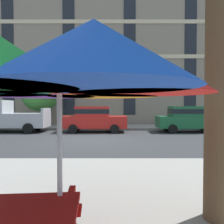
{
  "coord_description": "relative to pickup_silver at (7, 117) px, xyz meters",
  "views": [
    {
      "loc": [
        1.19,
        -11.52,
        1.81
      ],
      "look_at": [
        1.22,
        3.2,
        1.4
      ],
      "focal_mm": 35.22,
      "sensor_mm": 36.0,
      "label": 1
    }
  ],
  "objects": [
    {
      "name": "sedan_green",
      "position": [
        12.59,
        -0.0,
        -0.08
      ],
      "size": [
        4.4,
        1.98,
        1.78
      ],
      "color": "#195933",
      "rests_on": "ground"
    },
    {
      "name": "sidewalk_far",
      "position": [
        6.1,
        3.1,
        -0.97
      ],
      "size": [
        56.0,
        3.6,
        0.12
      ],
      "primitive_type": "cube",
      "color": "gray",
      "rests_on": "ground"
    },
    {
      "name": "ground_plane",
      "position": [
        6.1,
        -3.7,
        -1.03
      ],
      "size": [
        120.0,
        120.0,
        0.0
      ],
      "primitive_type": "plane",
      "color": "#2D3033"
    },
    {
      "name": "sedan_red",
      "position": [
        6.04,
        -0.0,
        -0.08
      ],
      "size": [
        4.4,
        1.98,
        1.78
      ],
      "color": "#B21E19",
      "rests_on": "ground"
    },
    {
      "name": "apartment_building",
      "position": [
        6.1,
        11.29,
        5.37
      ],
      "size": [
        45.23,
        12.08,
        12.8
      ],
      "color": "gray",
      "rests_on": "ground"
    },
    {
      "name": "pickup_silver",
      "position": [
        0.0,
        0.0,
        0.0
      ],
      "size": [
        5.1,
        2.12,
        2.2
      ],
      "color": "#A8AAB2",
      "rests_on": "ground"
    },
    {
      "name": "street_tree_left",
      "position": [
        1.3,
        3.26,
        1.76
      ],
      "size": [
        3.1,
        2.98,
        4.33
      ],
      "color": "#4C3823",
      "rests_on": "ground"
    },
    {
      "name": "patio_umbrella",
      "position": [
        6.69,
        -12.7,
        1.19
      ],
      "size": [
        3.48,
        3.23,
        2.56
      ],
      "color": "silver",
      "rests_on": "ground"
    }
  ]
}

